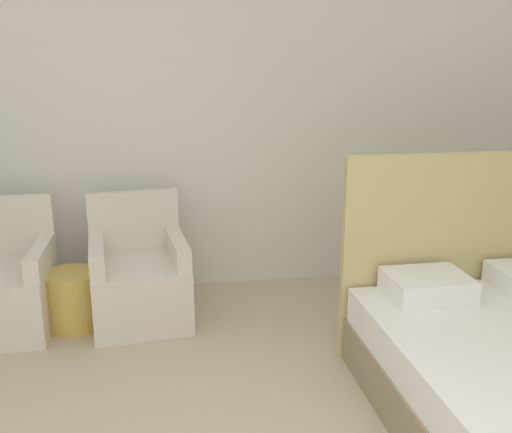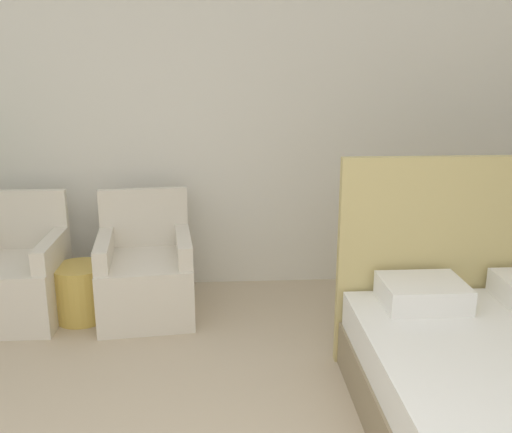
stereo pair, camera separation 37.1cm
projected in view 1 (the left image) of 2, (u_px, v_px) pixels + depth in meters
name	position (u px, v px, depth m)	size (l,w,h in m)	color
wall_back	(186.00, 110.00, 4.45)	(10.00, 0.06, 2.90)	silver
armchair_near_window_left	(2.00, 292.00, 3.94)	(0.67, 0.70, 0.89)	beige
armchair_near_window_right	(140.00, 283.00, 4.09)	(0.73, 0.77, 0.89)	beige
side_table	(73.00, 300.00, 4.00)	(0.39, 0.39, 0.40)	gold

